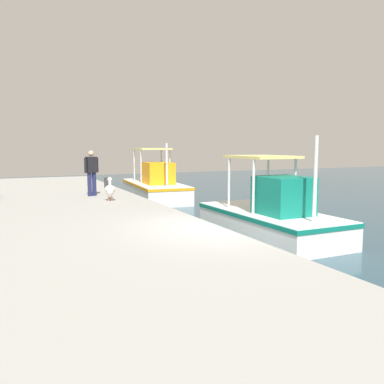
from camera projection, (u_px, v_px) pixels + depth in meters
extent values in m
cube|color=white|center=(155.00, 191.00, 20.72)|extent=(6.09, 2.58, 0.87)
cube|color=orange|center=(154.00, 184.00, 20.68)|extent=(6.14, 2.63, 0.12)
cube|color=orange|center=(158.00, 173.00, 19.91)|extent=(1.76, 1.40, 1.06)
cylinder|color=silver|center=(134.00, 165.00, 21.56)|extent=(0.08, 0.08, 1.67)
cylinder|color=silver|center=(161.00, 165.00, 22.08)|extent=(0.08, 0.08, 1.67)
cylinder|color=silver|center=(141.00, 167.00, 20.07)|extent=(0.08, 0.08, 1.67)
cylinder|color=silver|center=(170.00, 166.00, 20.58)|extent=(0.08, 0.08, 1.67)
cube|color=#D8CC72|center=(151.00, 149.00, 20.97)|extent=(2.52, 1.75, 0.08)
cylinder|color=silver|center=(167.00, 165.00, 18.47)|extent=(0.10, 0.10, 2.00)
torus|color=orange|center=(171.00, 173.00, 20.20)|extent=(0.55, 0.14, 0.54)
cube|color=white|center=(269.00, 224.00, 12.27)|extent=(5.15, 2.22, 0.78)
cube|color=#0F7260|center=(269.00, 214.00, 12.23)|extent=(5.19, 2.26, 0.12)
cube|color=#0F7260|center=(283.00, 196.00, 11.59)|extent=(1.45, 1.31, 1.09)
cylinder|color=silver|center=(229.00, 183.00, 12.85)|extent=(0.08, 0.08, 1.59)
cylinder|color=silver|center=(268.00, 181.00, 13.49)|extent=(0.08, 0.08, 1.59)
cylinder|color=silver|center=(253.00, 187.00, 11.61)|extent=(0.08, 0.08, 1.59)
cylinder|color=silver|center=(295.00, 185.00, 12.25)|extent=(0.08, 0.08, 1.59)
cube|color=#D8CC72|center=(262.00, 157.00, 12.45)|extent=(2.10, 1.61, 0.08)
cylinder|color=silver|center=(315.00, 179.00, 10.37)|extent=(0.10, 0.10, 2.23)
torus|color=orange|center=(303.00, 194.00, 11.88)|extent=(0.54, 0.11, 0.54)
cylinder|color=tan|center=(112.00, 198.00, 14.29)|extent=(0.04, 0.04, 0.22)
cylinder|color=tan|center=(108.00, 198.00, 14.27)|extent=(0.04, 0.04, 0.22)
ellipsoid|color=white|center=(110.00, 191.00, 14.30)|extent=(0.69, 0.45, 0.40)
ellipsoid|color=silver|center=(110.00, 189.00, 14.24)|extent=(0.61, 0.48, 0.28)
cylinder|color=white|center=(110.00, 184.00, 14.46)|extent=(0.21, 0.13, 0.27)
sphere|color=white|center=(110.00, 179.00, 14.52)|extent=(0.19, 0.19, 0.16)
cone|color=#F2B272|center=(110.00, 179.00, 14.72)|extent=(0.31, 0.13, 0.07)
cylinder|color=#1E234C|center=(90.00, 184.00, 15.61)|extent=(0.16, 0.16, 0.91)
cylinder|color=#1E234C|center=(94.00, 184.00, 15.74)|extent=(0.16, 0.16, 0.91)
cube|color=black|center=(91.00, 165.00, 15.59)|extent=(0.35, 0.45, 0.61)
cylinder|color=black|center=(86.00, 165.00, 15.43)|extent=(0.10, 0.10, 0.58)
cylinder|color=black|center=(97.00, 165.00, 15.76)|extent=(0.10, 0.10, 0.58)
sphere|color=tan|center=(91.00, 153.00, 15.54)|extent=(0.22, 0.22, 0.22)
cylinder|color=#333338|center=(107.00, 183.00, 18.77)|extent=(0.28, 0.28, 0.48)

